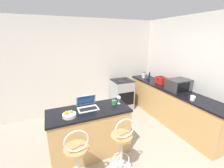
{
  "coord_description": "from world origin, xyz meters",
  "views": [
    {
      "loc": [
        -1.02,
        -1.75,
        2.13
      ],
      "look_at": [
        0.38,
        1.53,
        1.0
      ],
      "focal_mm": 24.0,
      "sensor_mm": 36.0,
      "label": 1
    }
  ],
  "objects_px": {
    "mug_green": "(114,102)",
    "bar_stool_far": "(122,147)",
    "stove_range": "(122,94)",
    "mug_white": "(193,98)",
    "laptop": "(87,105)",
    "storage_jar": "(144,75)",
    "mug_blue": "(148,77)",
    "wine_glass_tall": "(119,98)",
    "fruit_bowl": "(69,115)",
    "toaster": "(161,80)",
    "bar_stool_near": "(77,161)",
    "microwave": "(179,85)",
    "pepper_mill": "(149,76)"
  },
  "relations": [
    {
      "from": "mug_green",
      "to": "bar_stool_far",
      "type": "bearing_deg",
      "value": -103.06
    },
    {
      "from": "stove_range",
      "to": "mug_white",
      "type": "distance_m",
      "value": 2.04
    },
    {
      "from": "laptop",
      "to": "bar_stool_far",
      "type": "bearing_deg",
      "value": -64.18
    },
    {
      "from": "storage_jar",
      "to": "mug_green",
      "type": "bearing_deg",
      "value": -139.53
    },
    {
      "from": "mug_blue",
      "to": "mug_white",
      "type": "distance_m",
      "value": 1.77
    },
    {
      "from": "wine_glass_tall",
      "to": "fruit_bowl",
      "type": "bearing_deg",
      "value": -172.12
    },
    {
      "from": "toaster",
      "to": "storage_jar",
      "type": "xyz_separation_m",
      "value": [
        -0.1,
        0.67,
        0.01
      ]
    },
    {
      "from": "toaster",
      "to": "mug_white",
      "type": "distance_m",
      "value": 1.18
    },
    {
      "from": "bar_stool_near",
      "to": "toaster",
      "type": "xyz_separation_m",
      "value": [
        2.57,
        1.37,
        0.51
      ]
    },
    {
      "from": "bar_stool_far",
      "to": "microwave",
      "type": "bearing_deg",
      "value": 22.07
    },
    {
      "from": "stove_range",
      "to": "fruit_bowl",
      "type": "distance_m",
      "value": 2.39
    },
    {
      "from": "pepper_mill",
      "to": "fruit_bowl",
      "type": "height_order",
      "value": "pepper_mill"
    },
    {
      "from": "mug_green",
      "to": "mug_blue",
      "type": "bearing_deg",
      "value": 37.36
    },
    {
      "from": "bar_stool_near",
      "to": "mug_blue",
      "type": "xyz_separation_m",
      "value": [
        2.57,
        1.97,
        0.46
      ]
    },
    {
      "from": "bar_stool_near",
      "to": "wine_glass_tall",
      "type": "distance_m",
      "value": 1.26
    },
    {
      "from": "stove_range",
      "to": "mug_blue",
      "type": "bearing_deg",
      "value": -7.4
    },
    {
      "from": "mug_blue",
      "to": "wine_glass_tall",
      "type": "xyz_separation_m",
      "value": [
        -1.62,
        -1.32,
        0.07
      ]
    },
    {
      "from": "stove_range",
      "to": "wine_glass_tall",
      "type": "height_order",
      "value": "wine_glass_tall"
    },
    {
      "from": "bar_stool_near",
      "to": "stove_range",
      "type": "xyz_separation_m",
      "value": [
        1.74,
        2.07,
        -0.03
      ]
    },
    {
      "from": "microwave",
      "to": "stove_range",
      "type": "height_order",
      "value": "microwave"
    },
    {
      "from": "laptop",
      "to": "stove_range",
      "type": "relative_size",
      "value": 0.4
    },
    {
      "from": "storage_jar",
      "to": "mug_blue",
      "type": "bearing_deg",
      "value": -35.31
    },
    {
      "from": "microwave",
      "to": "mug_blue",
      "type": "bearing_deg",
      "value": 89.88
    },
    {
      "from": "mug_blue",
      "to": "mug_green",
      "type": "relative_size",
      "value": 1.0
    },
    {
      "from": "bar_stool_far",
      "to": "stove_range",
      "type": "relative_size",
      "value": 1.13
    },
    {
      "from": "bar_stool_far",
      "to": "toaster",
      "type": "xyz_separation_m",
      "value": [
        1.88,
        1.37,
        0.51
      ]
    },
    {
      "from": "pepper_mill",
      "to": "wine_glass_tall",
      "type": "height_order",
      "value": "pepper_mill"
    },
    {
      "from": "mug_green",
      "to": "wine_glass_tall",
      "type": "distance_m",
      "value": 0.13
    },
    {
      "from": "microwave",
      "to": "mug_green",
      "type": "xyz_separation_m",
      "value": [
        -1.72,
        -0.11,
        -0.09
      ]
    },
    {
      "from": "bar_stool_near",
      "to": "mug_white",
      "type": "relative_size",
      "value": 9.79
    },
    {
      "from": "stove_range",
      "to": "toaster",
      "type": "bearing_deg",
      "value": -40.46
    },
    {
      "from": "mug_white",
      "to": "fruit_bowl",
      "type": "relative_size",
      "value": 0.48
    },
    {
      "from": "fruit_bowl",
      "to": "wine_glass_tall",
      "type": "height_order",
      "value": "wine_glass_tall"
    },
    {
      "from": "mug_white",
      "to": "mug_green",
      "type": "xyz_separation_m",
      "value": [
        -1.54,
        0.45,
        -0.01
      ]
    },
    {
      "from": "mug_green",
      "to": "stove_range",
      "type": "bearing_deg",
      "value": 57.72
    },
    {
      "from": "stove_range",
      "to": "fruit_bowl",
      "type": "height_order",
      "value": "fruit_bowl"
    },
    {
      "from": "microwave",
      "to": "bar_stool_far",
      "type": "bearing_deg",
      "value": -157.93
    },
    {
      "from": "storage_jar",
      "to": "pepper_mill",
      "type": "bearing_deg",
      "value": -69.94
    },
    {
      "from": "bar_stool_near",
      "to": "toaster",
      "type": "height_order",
      "value": "toaster"
    },
    {
      "from": "bar_stool_near",
      "to": "wine_glass_tall",
      "type": "height_order",
      "value": "wine_glass_tall"
    },
    {
      "from": "storage_jar",
      "to": "mug_white",
      "type": "height_order",
      "value": "storage_jar"
    },
    {
      "from": "stove_range",
      "to": "mug_green",
      "type": "bearing_deg",
      "value": -122.28
    },
    {
      "from": "bar_stool_far",
      "to": "mug_white",
      "type": "height_order",
      "value": "bar_stool_far"
    },
    {
      "from": "storage_jar",
      "to": "laptop",
      "type": "bearing_deg",
      "value": -148.17
    },
    {
      "from": "bar_stool_near",
      "to": "microwave",
      "type": "height_order",
      "value": "microwave"
    },
    {
      "from": "mug_blue",
      "to": "mug_green",
      "type": "height_order",
      "value": "mug_blue"
    },
    {
      "from": "stove_range",
      "to": "wine_glass_tall",
      "type": "xyz_separation_m",
      "value": [
        -0.8,
        -1.42,
        0.57
      ]
    },
    {
      "from": "mug_blue",
      "to": "storage_jar",
      "type": "distance_m",
      "value": 0.13
    },
    {
      "from": "bar_stool_near",
      "to": "fruit_bowl",
      "type": "height_order",
      "value": "bar_stool_near"
    },
    {
      "from": "bar_stool_near",
      "to": "pepper_mill",
      "type": "bearing_deg",
      "value": 36.05
    }
  ]
}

